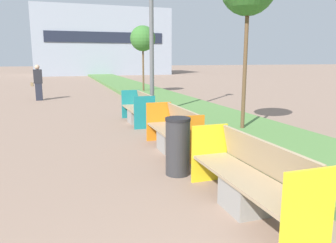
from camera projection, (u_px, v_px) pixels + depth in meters
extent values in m
cube|color=#568442|center=(178.00, 106.00, 13.31)|extent=(2.80, 120.00, 0.18)
cube|color=#939EAD|center=(102.00, 42.00, 41.08)|extent=(15.91, 7.87, 7.89)
cube|color=#1E2333|center=(106.00, 37.00, 37.29)|extent=(13.36, 0.08, 1.20)
cube|color=gray|center=(246.00, 195.00, 4.32)|extent=(0.52, 0.60, 0.42)
cube|color=tan|center=(246.00, 179.00, 4.28)|extent=(0.58, 2.21, 0.05)
cube|color=tan|center=(265.00, 157.00, 4.31)|extent=(0.14, 2.12, 0.48)
cube|color=yellow|center=(308.00, 215.00, 3.23)|extent=(0.62, 0.04, 0.94)
cube|color=yellow|center=(209.00, 153.00, 5.32)|extent=(0.62, 0.04, 0.94)
cube|color=gray|center=(172.00, 141.00, 7.13)|extent=(0.52, 0.60, 0.42)
cube|color=tan|center=(172.00, 131.00, 7.08)|extent=(0.58, 1.92, 0.05)
cube|color=tan|center=(184.00, 118.00, 7.12)|extent=(0.14, 1.85, 0.48)
cube|color=orange|center=(189.00, 140.00, 6.16)|extent=(0.62, 0.04, 0.94)
cube|color=orange|center=(159.00, 121.00, 7.99)|extent=(0.62, 0.04, 0.94)
cube|color=gray|center=(137.00, 116.00, 10.23)|extent=(0.52, 0.60, 0.42)
cube|color=tan|center=(137.00, 109.00, 10.18)|extent=(0.58, 1.85, 0.05)
cube|color=tan|center=(145.00, 100.00, 10.22)|extent=(0.14, 1.78, 0.48)
cube|color=#197A7F|center=(145.00, 113.00, 9.30)|extent=(0.62, 0.04, 0.94)
cube|color=#197A7F|center=(131.00, 104.00, 11.06)|extent=(0.62, 0.04, 0.94)
cylinder|color=#2D2D30|center=(178.00, 148.00, 5.62)|extent=(0.42, 0.42, 0.95)
cylinder|color=black|center=(178.00, 119.00, 5.53)|extent=(0.44, 0.44, 0.05)
cylinder|color=#56595B|center=(151.00, 7.00, 10.33)|extent=(0.14, 0.14, 7.18)
cylinder|color=brown|center=(245.00, 71.00, 8.37)|extent=(0.10, 0.10, 3.32)
cylinder|color=brown|center=(143.00, 70.00, 18.40)|extent=(0.10, 0.10, 2.69)
sphere|color=#38702D|center=(143.00, 38.00, 18.07)|extent=(1.40, 1.40, 1.40)
cube|color=#232633|center=(39.00, 92.00, 15.66)|extent=(0.30, 0.22, 0.81)
cube|color=#232328|center=(38.00, 76.00, 15.52)|extent=(0.38, 0.24, 0.66)
sphere|color=tan|center=(37.00, 67.00, 15.44)|extent=(0.22, 0.22, 0.22)
cube|color=olive|center=(32.00, 84.00, 15.50)|extent=(0.12, 0.20, 0.18)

